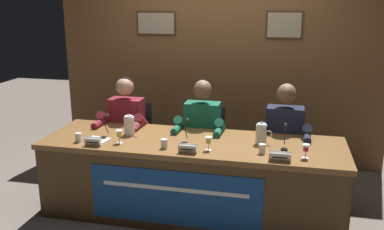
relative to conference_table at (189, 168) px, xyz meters
name	(u,v)px	position (x,y,z in m)	size (l,w,h in m)	color
ground_plane	(192,211)	(0.00, 0.11, -0.50)	(12.00, 12.00, 0.00)	#70665B
wall_back_panelled	(218,59)	(0.00, 1.59, 0.80)	(4.02, 0.14, 2.60)	brown
conference_table	(189,168)	(0.00, 0.00, 0.00)	(2.82, 0.87, 0.73)	brown
chair_left	(132,143)	(-0.84, 0.73, -0.07)	(0.44, 0.44, 0.89)	black
panelist_left	(124,125)	(-0.84, 0.53, 0.21)	(0.51, 0.48, 1.22)	black
nameplate_left	(93,142)	(-0.84, -0.23, 0.27)	(0.15, 0.06, 0.08)	white
juice_glass_left	(119,134)	(-0.63, -0.11, 0.32)	(0.06, 0.06, 0.12)	white
water_cup_left	(79,138)	(-1.02, -0.15, 0.27)	(0.06, 0.06, 0.08)	silver
microphone_left	(105,130)	(-0.83, 0.01, 0.31)	(0.06, 0.17, 0.22)	black
chair_center	(204,149)	(0.00, 0.73, -0.07)	(0.44, 0.44, 0.89)	black
panelist_center	(201,130)	(0.00, 0.53, 0.21)	(0.51, 0.48, 1.22)	black
nameplate_center	(188,149)	(0.04, -0.22, 0.27)	(0.16, 0.06, 0.08)	white
juice_glass_center	(208,141)	(0.20, -0.11, 0.32)	(0.06, 0.06, 0.12)	white
water_cup_center	(164,144)	(-0.19, -0.15, 0.27)	(0.06, 0.06, 0.08)	silver
microphone_center	(185,136)	(-0.04, 0.02, 0.31)	(0.06, 0.17, 0.22)	black
chair_right	(283,155)	(0.84, 0.73, -0.07)	(0.44, 0.44, 0.89)	black
panelist_right	(284,136)	(0.84, 0.53, 0.21)	(0.51, 0.48, 1.22)	black
nameplate_right	(280,157)	(0.82, -0.24, 0.27)	(0.18, 0.06, 0.08)	white
juice_glass_right	(306,149)	(1.02, -0.13, 0.32)	(0.06, 0.06, 0.12)	white
water_cup_right	(262,149)	(0.66, -0.09, 0.27)	(0.06, 0.06, 0.08)	silver
microphone_right	(285,141)	(0.85, 0.06, 0.31)	(0.06, 0.17, 0.22)	black
water_pitcher_left_side	(129,126)	(-0.63, 0.15, 0.33)	(0.15, 0.10, 0.21)	silver
water_pitcher_right_side	(261,134)	(0.64, 0.16, 0.33)	(0.15, 0.10, 0.21)	silver
document_stack_left	(98,140)	(-0.86, -0.08, 0.24)	(0.23, 0.18, 0.01)	white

